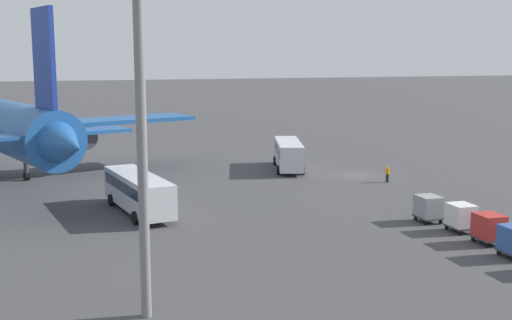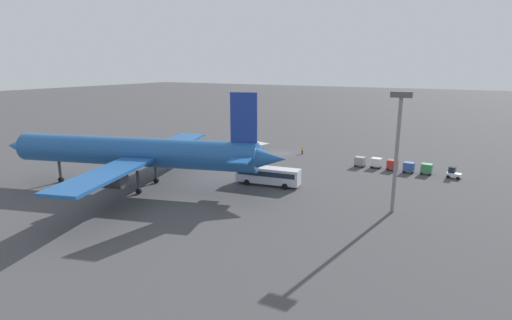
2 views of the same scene
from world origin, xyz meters
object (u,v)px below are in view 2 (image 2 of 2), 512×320
shuttle_bus_near (250,147)px  cargo_cart_white (376,162)px  airplane (137,152)px  shuttle_bus_far (268,175)px  cargo_cart_blue (409,167)px  worker_person (302,150)px  cargo_cart_red (392,164)px  cargo_cart_green (427,168)px  cargo_cart_grey (360,161)px  baggage_tug (453,173)px

shuttle_bus_near → cargo_cart_white: bearing=-158.6°
airplane → shuttle_bus_far: airplane is taller
shuttle_bus_far → cargo_cart_blue: bearing=-142.3°
cargo_cart_white → worker_person: bearing=-15.3°
shuttle_bus_near → shuttle_bus_far: 24.31m
airplane → cargo_cart_red: size_ratio=23.71×
cargo_cart_red → cargo_cart_green: bearing=178.9°
cargo_cart_blue → cargo_cart_grey: (9.49, -0.08, 0.00)m
worker_person → cargo_cart_grey: size_ratio=0.83×
baggage_tug → airplane: bearing=45.2°
baggage_tug → cargo_cart_white: baggage_tug is taller
shuttle_bus_far → cargo_cart_red: bearing=-136.8°
shuttle_bus_near → baggage_tug: 42.63m
cargo_cart_red → cargo_cart_grey: size_ratio=1.00×
baggage_tug → cargo_cart_red: bearing=7.4°
cargo_cart_white → shuttle_bus_far: bearing=56.6°
cargo_cart_grey → cargo_cart_green: bearing=-178.6°
cargo_cart_green → cargo_cart_blue: bearing=6.9°
shuttle_bus_near → baggage_tug: bearing=-160.7°
airplane → cargo_cart_blue: airplane is taller
shuttle_bus_far → cargo_cart_white: 25.19m
shuttle_bus_near → cargo_cart_blue: shuttle_bus_near is taller
cargo_cart_green → cargo_cart_grey: same height
cargo_cart_green → cargo_cart_red: same height
shuttle_bus_far → cargo_cart_white: shuttle_bus_far is taller
worker_person → cargo_cart_grey: 15.98m
shuttle_bus_far → cargo_cart_green: 31.25m
shuttle_bus_far → cargo_cart_green: size_ratio=5.43×
shuttle_bus_near → cargo_cart_grey: shuttle_bus_near is taller
shuttle_bus_near → worker_person: bearing=-129.4°
airplane → shuttle_bus_near: (-3.83, -31.34, -4.22)m
shuttle_bus_near → baggage_tug: shuttle_bus_near is taller
cargo_cart_green → cargo_cart_grey: bearing=1.4°
cargo_cart_grey → baggage_tug: bearing=179.5°
baggage_tug → worker_person: size_ratio=1.49×
cargo_cart_green → cargo_cart_red: 6.33m
cargo_cart_blue → cargo_cart_red: same height
baggage_tug → cargo_cart_green: size_ratio=1.24×
worker_person → airplane: bearing=69.5°
shuttle_bus_far → cargo_cart_green: shuttle_bus_far is taller
shuttle_bus_far → cargo_cart_red: shuttle_bus_far is taller
baggage_tug → cargo_cart_blue: baggage_tug is taller
shuttle_bus_far → airplane: bearing=25.2°
worker_person → cargo_cart_blue: bearing=167.1°
cargo_cart_blue → airplane: bearing=39.9°
cargo_cart_white → cargo_cart_green: bearing=178.4°
airplane → cargo_cart_green: 53.27m
cargo_cart_white → cargo_cart_red: bearing=177.4°
cargo_cart_red → worker_person: bearing=-13.5°
shuttle_bus_near → cargo_cart_green: (-37.95, -1.33, -0.72)m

